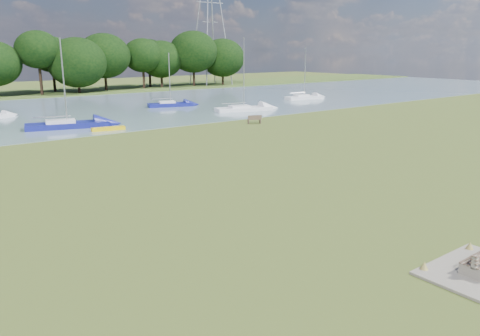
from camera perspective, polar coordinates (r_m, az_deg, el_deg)
ground at (r=27.77m, az=0.65°, el=-2.32°), size 220.00×220.00×0.00m
river at (r=65.58m, az=-22.65°, el=6.19°), size 220.00×40.00×0.10m
riverbank_bench at (r=51.65m, az=1.78°, el=5.94°), size 1.62×1.03×0.96m
kayak at (r=48.93m, az=-15.76°, el=4.63°), size 3.38×1.37×0.33m
pylon at (r=109.96m, az=-3.71°, el=19.80°), size 7.00×4.91×29.53m
sailboat_0 at (r=67.91m, az=-8.54°, el=7.81°), size 6.53×3.44×7.46m
sailboat_1 at (r=51.73m, az=-20.40°, el=5.15°), size 8.45×4.19×9.04m
sailboat_5 at (r=62.48m, az=0.39°, el=7.39°), size 7.92×4.02×9.39m
sailboat_7 at (r=78.10m, az=7.78°, el=8.65°), size 6.82×2.75×8.37m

